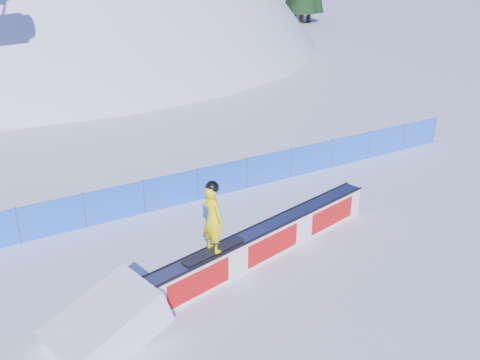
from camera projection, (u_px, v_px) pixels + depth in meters
ground at (294, 250)px, 15.97m from camera, size 160.00×160.00×0.00m
snow_hill at (56, 216)px, 56.47m from camera, size 64.00×64.00×64.00m
safety_fence at (223, 179)px, 19.28m from camera, size 22.05×0.05×1.30m
rail_box at (266, 241)px, 15.45m from camera, size 8.29×2.44×1.00m
snow_ramp at (108, 338)px, 12.39m from camera, size 2.96×2.21×1.66m
snowboarder at (213, 218)px, 13.60m from camera, size 1.95×0.77×2.00m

